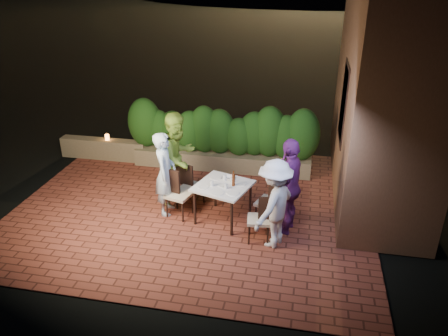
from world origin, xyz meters
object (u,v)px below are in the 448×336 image
(bowl, at_px, (229,178))
(chair_left_front, at_px, (179,194))
(dining_table, at_px, (223,203))
(parapet_lamp, at_px, (107,137))
(diner_white, at_px, (274,204))
(diner_purple, at_px, (289,186))
(diner_green, at_px, (178,158))
(diner_blue, at_px, (165,174))
(chair_left_back, at_px, (192,186))
(chair_right_back, at_px, (269,202))
(beer_bottle, at_px, (234,178))
(chair_right_front, at_px, (259,219))

(bowl, relative_size, chair_left_front, 0.20)
(dining_table, bearing_deg, parapet_lamp, 146.00)
(diner_white, xyz_separation_m, diner_purple, (0.21, 0.51, 0.10))
(diner_green, bearing_deg, diner_blue, -165.34)
(diner_white, relative_size, diner_purple, 0.89)
(bowl, xyz_separation_m, diner_green, (-1.10, 0.37, 0.17))
(chair_left_back, xyz_separation_m, diner_blue, (-0.42, -0.37, 0.40))
(bowl, relative_size, diner_blue, 0.11)
(chair_left_back, relative_size, diner_blue, 0.52)
(chair_right_back, bearing_deg, dining_table, 22.46)
(dining_table, distance_m, beer_bottle, 0.56)
(bowl, bearing_deg, diner_purple, -16.90)
(bowl, height_order, parapet_lamp, bowl)
(diner_green, xyz_separation_m, diner_white, (2.05, -1.23, -0.14))
(chair_right_front, height_order, diner_white, diner_white)
(chair_left_front, bearing_deg, diner_green, 122.41)
(diner_white, bearing_deg, chair_right_back, -142.54)
(beer_bottle, xyz_separation_m, bowl, (-0.14, 0.25, -0.13))
(chair_left_front, distance_m, diner_green, 0.80)
(chair_right_front, bearing_deg, parapet_lamp, -40.81)
(diner_blue, distance_m, diner_purple, 2.36)
(dining_table, relative_size, chair_left_back, 1.09)
(dining_table, height_order, chair_left_front, chair_left_front)
(chair_right_front, bearing_deg, diner_blue, -24.58)
(beer_bottle, distance_m, chair_left_front, 1.14)
(dining_table, distance_m, chair_right_back, 0.87)
(chair_left_front, xyz_separation_m, parapet_lamp, (-2.52, 2.28, 0.10))
(chair_right_front, distance_m, diner_white, 0.46)
(chair_left_back, height_order, parapet_lamp, chair_left_back)
(diner_white, bearing_deg, bowl, -107.25)
(bowl, height_order, chair_right_front, chair_right_front)
(chair_left_front, distance_m, parapet_lamp, 3.40)
(beer_bottle, xyz_separation_m, parapet_lamp, (-3.57, 2.27, -0.33))
(beer_bottle, height_order, chair_right_back, beer_bottle)
(chair_left_front, height_order, chair_right_back, chair_left_front)
(diner_purple, relative_size, parapet_lamp, 12.83)
(parapet_lamp, bearing_deg, diner_purple, -27.29)
(chair_left_front, bearing_deg, dining_table, 15.81)
(chair_left_front, distance_m, diner_blue, 0.46)
(bowl, bearing_deg, diner_blue, -171.76)
(bowl, bearing_deg, beer_bottle, -61.36)
(chair_right_back, relative_size, diner_blue, 0.57)
(diner_blue, bearing_deg, parapet_lamp, 39.05)
(chair_left_front, relative_size, diner_white, 0.59)
(chair_right_back, bearing_deg, bowl, 4.55)
(diner_white, bearing_deg, parapet_lamp, -98.26)
(chair_right_front, bearing_deg, diner_white, 156.82)
(chair_right_front, xyz_separation_m, chair_right_back, (0.12, 0.56, 0.04))
(bowl, bearing_deg, chair_right_back, -15.75)
(bowl, distance_m, chair_right_front, 1.10)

